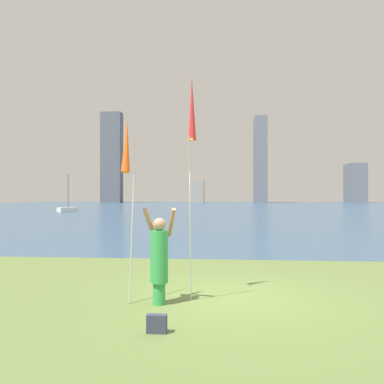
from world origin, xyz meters
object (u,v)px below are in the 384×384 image
at_px(person, 159,257).
at_px(kite_flag_right, 192,114).
at_px(bag, 157,324).
at_px(kite_flag_left, 127,150).
at_px(sailboat_4, 68,209).

relative_size(person, kite_flag_right, 0.41).
bearing_deg(person, bag, -70.91).
xyz_separation_m(kite_flag_left, kite_flag_right, (1.15, 0.82, 0.81)).
bearing_deg(kite_flag_right, kite_flag_left, -144.54).
relative_size(person, kite_flag_left, 0.52).
height_order(kite_flag_left, kite_flag_right, kite_flag_right).
height_order(person, sailboat_4, sailboat_4).
bearing_deg(kite_flag_left, person, 22.80).
relative_size(kite_flag_left, sailboat_4, 0.74).
bearing_deg(sailboat_4, kite_flag_left, -66.58).
xyz_separation_m(person, sailboat_4, (-18.84, 41.93, -0.58)).
bearing_deg(kite_flag_left, sailboat_4, 113.42).
relative_size(kite_flag_left, bag, 11.58).
distance_m(kite_flag_right, bag, 4.19).
distance_m(kite_flag_right, sailboat_4, 45.81).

